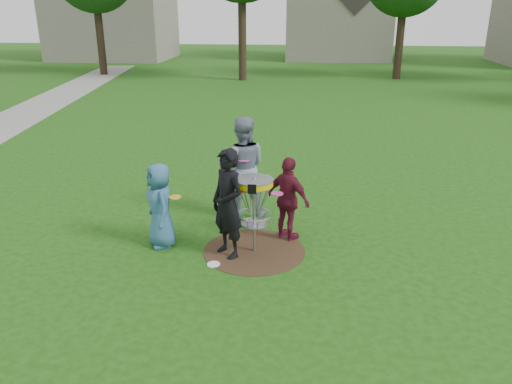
# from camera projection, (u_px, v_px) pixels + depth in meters

# --- Properties ---
(ground) EXTENTS (100.00, 100.00, 0.00)m
(ground) POSITION_uv_depth(u_px,v_px,m) (254.00, 251.00, 8.79)
(ground) COLOR #19470F
(ground) RESTS_ON ground
(dirt_patch) EXTENTS (1.80, 1.80, 0.01)m
(dirt_patch) POSITION_uv_depth(u_px,v_px,m) (254.00, 251.00, 8.79)
(dirt_patch) COLOR #47331E
(dirt_patch) RESTS_ON ground
(player_blue) EXTENTS (0.80, 0.89, 1.53)m
(player_blue) POSITION_uv_depth(u_px,v_px,m) (160.00, 205.00, 8.75)
(player_blue) COLOR #316288
(player_blue) RESTS_ON ground
(player_black) EXTENTS (0.81, 0.80, 1.89)m
(player_black) POSITION_uv_depth(u_px,v_px,m) (228.00, 204.00, 8.34)
(player_black) COLOR black
(player_black) RESTS_ON ground
(player_grey) EXTENTS (1.08, 0.89, 2.05)m
(player_grey) POSITION_uv_depth(u_px,v_px,m) (242.00, 167.00, 9.97)
(player_grey) COLOR gray
(player_grey) RESTS_ON ground
(player_maroon) EXTENTS (0.96, 0.86, 1.56)m
(player_maroon) POSITION_uv_depth(u_px,v_px,m) (288.00, 199.00, 9.00)
(player_maroon) COLOR maroon
(player_maroon) RESTS_ON ground
(disc_on_grass) EXTENTS (0.22, 0.22, 0.02)m
(disc_on_grass) POSITION_uv_depth(u_px,v_px,m) (214.00, 264.00, 8.31)
(disc_on_grass) COLOR white
(disc_on_grass) RESTS_ON ground
(disc_golf_basket) EXTENTS (0.66, 0.67, 1.38)m
(disc_golf_basket) POSITION_uv_depth(u_px,v_px,m) (254.00, 197.00, 8.43)
(disc_golf_basket) COLOR #9EA0A5
(disc_golf_basket) RESTS_ON ground
(held_discs) EXTENTS (1.98, 1.63, 0.34)m
(held_discs) POSITION_uv_depth(u_px,v_px,m) (235.00, 185.00, 8.85)
(held_discs) COLOR yellow
(held_discs) RESTS_ON ground
(house_row) EXTENTS (44.50, 10.65, 11.62)m
(house_row) POSITION_uv_depth(u_px,v_px,m) (364.00, 5.00, 37.68)
(house_row) COLOR gray
(house_row) RESTS_ON ground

